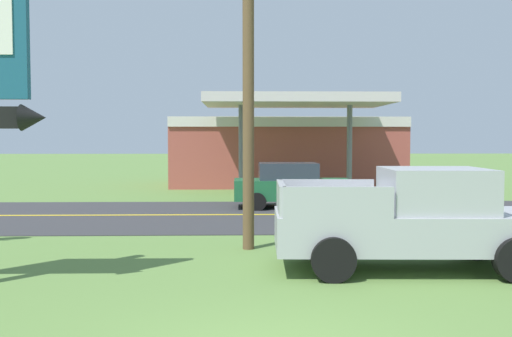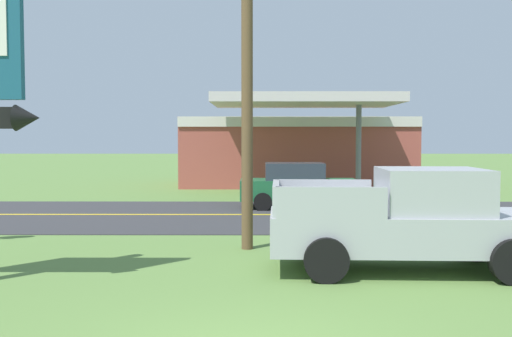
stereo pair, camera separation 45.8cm
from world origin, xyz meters
name	(u,v)px [view 1 (the left image)]	position (x,y,z in m)	size (l,w,h in m)	color
road_asphalt	(252,215)	(0.00, 13.00, 0.01)	(140.00, 8.00, 0.02)	#333335
road_centre_line	(252,215)	(0.00, 13.00, 0.02)	(126.00, 0.20, 0.01)	gold
utility_pole	(248,39)	(-0.20, 7.14, 4.77)	(2.01, 0.26, 8.91)	brown
gas_station	(286,149)	(2.06, 25.35, 1.94)	(12.00, 11.50, 4.40)	#A84C42
pickup_silver_parked_on_lawn	(414,220)	(2.96, 4.93, 0.96)	(5.26, 2.38, 1.96)	#A8AAAF
car_green_near_lane	(291,185)	(1.46, 15.00, 0.83)	(4.20, 2.00, 1.64)	#1E6038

